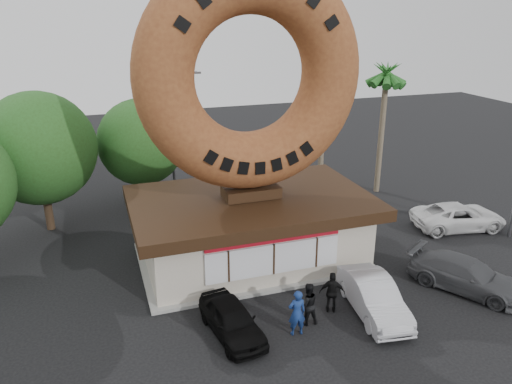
{
  "coord_description": "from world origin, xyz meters",
  "views": [
    {
      "loc": [
        -6.77,
        -14.76,
        11.66
      ],
      "look_at": [
        -0.43,
        4.0,
        4.28
      ],
      "focal_mm": 35.0,
      "sensor_mm": 36.0,
      "label": 1
    }
  ],
  "objects": [
    {
      "name": "car_silver",
      "position": [
        3.24,
        0.1,
        0.74
      ],
      "size": [
        2.1,
        4.62,
        1.47
      ],
      "primitive_type": "imported",
      "rotation": [
        0.0,
        0.0,
        -0.13
      ],
      "color": "#B7B7BD",
      "rests_on": "ground"
    },
    {
      "name": "person_left",
      "position": [
        -0.24,
        -0.22,
        0.93
      ],
      "size": [
        0.7,
        0.48,
        1.87
      ],
      "primitive_type": "imported",
      "rotation": [
        0.0,
        0.0,
        3.09
      ],
      "color": "navy",
      "rests_on": "ground"
    },
    {
      "name": "tree_mid",
      "position": [
        -4.0,
        15.0,
        4.02
      ],
      "size": [
        5.2,
        5.2,
        6.63
      ],
      "color": "#473321",
      "rests_on": "ground"
    },
    {
      "name": "giant_donut",
      "position": [
        0.0,
        6.0,
        8.87
      ],
      "size": [
        10.15,
        2.59,
        10.15
      ],
      "primitive_type": "torus",
      "rotation": [
        1.57,
        0.0,
        0.0
      ],
      "color": "#94562B",
      "rests_on": "donut_shop"
    },
    {
      "name": "tree_west",
      "position": [
        -9.5,
        13.0,
        4.64
      ],
      "size": [
        6.0,
        6.0,
        7.65
      ],
      "color": "#473321",
      "rests_on": "ground"
    },
    {
      "name": "donut_shop",
      "position": [
        0.0,
        5.98,
        1.77
      ],
      "size": [
        11.2,
        7.2,
        3.8
      ],
      "color": "beige",
      "rests_on": "ground"
    },
    {
      "name": "palm_near",
      "position": [
        7.5,
        14.0,
        8.41
      ],
      "size": [
        2.6,
        2.6,
        9.75
      ],
      "color": "#726651",
      "rests_on": "ground"
    },
    {
      "name": "person_right",
      "position": [
        1.7,
        0.71,
        0.88
      ],
      "size": [
        1.11,
        0.81,
        1.76
      ],
      "primitive_type": "imported",
      "rotation": [
        0.0,
        0.0,
        2.72
      ],
      "color": "black",
      "rests_on": "ground"
    },
    {
      "name": "ground",
      "position": [
        0.0,
        0.0,
        0.0
      ],
      "size": [
        90.0,
        90.0,
        0.0
      ],
      "primitive_type": "plane",
      "color": "black",
      "rests_on": "ground"
    },
    {
      "name": "person_center",
      "position": [
        0.42,
        0.27,
        0.88
      ],
      "size": [
        0.9,
        0.72,
        1.75
      ],
      "primitive_type": "imported",
      "rotation": [
        0.0,
        0.0,
        3.07
      ],
      "color": "black",
      "rests_on": "ground"
    },
    {
      "name": "car_white",
      "position": [
        12.08,
        5.79,
        0.71
      ],
      "size": [
        5.44,
        3.2,
        1.42
      ],
      "primitive_type": "imported",
      "rotation": [
        0.0,
        0.0,
        1.4
      ],
      "color": "silver",
      "rests_on": "ground"
    },
    {
      "name": "palm_far",
      "position": [
        11.0,
        12.5,
        7.48
      ],
      "size": [
        2.6,
        2.6,
        8.75
      ],
      "color": "#726651",
      "rests_on": "ground"
    },
    {
      "name": "street_lamp",
      "position": [
        -1.86,
        16.0,
        4.48
      ],
      "size": [
        2.11,
        0.2,
        8.0
      ],
      "color": "#59595E",
      "rests_on": "ground"
    },
    {
      "name": "car_black",
      "position": [
        -2.56,
        0.54,
        0.65
      ],
      "size": [
        2.05,
        3.98,
        1.29
      ],
      "primitive_type": "imported",
      "rotation": [
        0.0,
        0.0,
        0.14
      ],
      "color": "black",
      "rests_on": "ground"
    },
    {
      "name": "car_grey",
      "position": [
        8.0,
        0.38,
        0.71
      ],
      "size": [
        4.26,
        5.21,
        1.42
      ],
      "primitive_type": "imported",
      "rotation": [
        0.0,
        0.0,
        0.55
      ],
      "color": "#4C4D50",
      "rests_on": "ground"
    }
  ]
}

